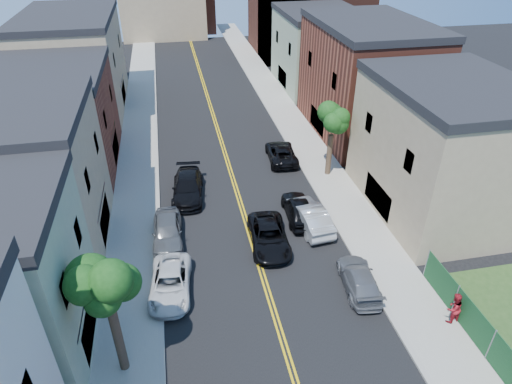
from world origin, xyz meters
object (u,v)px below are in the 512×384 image
black_car_right (299,209)px  black_car_left (188,187)px  grey_car_left (167,231)px  silver_car_right (310,216)px  grey_car_right (359,279)px  pedestrian_right (454,308)px  white_pickup (170,283)px  black_suv_lane (269,236)px  dark_car_right_far (281,153)px

black_car_right → black_car_left: bearing=-27.8°
grey_car_left → silver_car_right: 9.76m
grey_car_left → grey_car_right: (10.80, -6.70, -0.16)m
silver_car_right → pedestrian_right: size_ratio=2.67×
white_pickup → black_car_left: (1.70, 10.19, 0.12)m
grey_car_right → black_suv_lane: bearing=-42.4°
grey_car_left → black_car_left: (1.70, 5.31, -0.01)m
dark_car_right_far → black_suv_lane: bearing=76.0°
grey_car_right → dark_car_right_far: size_ratio=0.90×
grey_car_right → pedestrian_right: size_ratio=2.41×
white_pickup → black_car_right: bearing=37.2°
white_pickup → grey_car_right: (10.80, -1.82, -0.02)m
pedestrian_right → black_car_right: bearing=-75.4°
grey_car_left → black_suv_lane: grey_car_left is taller
black_car_left → black_suv_lane: black_car_left is taller
white_pickup → pedestrian_right: size_ratio=2.59×
black_car_left → black_suv_lane: 8.58m
silver_car_right → dark_car_right_far: 9.96m
grey_car_left → pedestrian_right: 17.79m
black_car_left → dark_car_right_far: size_ratio=1.09×
silver_car_right → black_suv_lane: 3.59m
white_pickup → black_car_left: size_ratio=0.88×
black_car_left → grey_car_left: bearing=-101.6°
grey_car_left → dark_car_right_far: (10.24, 9.68, -0.11)m
grey_car_left → silver_car_right: bearing=-0.3°
black_car_left → grey_car_right: 15.07m
black_suv_lane → pedestrian_right: pedestrian_right is taller
grey_car_left → pedestrian_right: pedestrian_right is taller
pedestrian_right → black_car_left: bearing=-61.4°
black_car_right → black_suv_lane: size_ratio=0.91×
grey_car_right → silver_car_right: silver_car_right is taller
dark_car_right_far → silver_car_right: bearing=91.2°
black_car_right → dark_car_right_far: (0.94, 8.89, -0.10)m
black_car_left → dark_car_right_far: 9.59m
black_suv_lane → black_car_left: bearing=128.2°
pedestrian_right → white_pickup: bearing=-31.1°
white_pickup → silver_car_right: (9.76, 4.60, 0.15)m
silver_car_right → black_suv_lane: (-3.25, -1.53, -0.11)m
grey_car_left → black_car_right: (9.30, 0.78, -0.01)m
grey_car_right → dark_car_right_far: (-0.56, 16.37, 0.05)m
pedestrian_right → black_suv_lane: bearing=-57.2°
dark_car_right_far → black_car_left: bearing=31.0°
silver_car_right → black_car_left: bearing=-40.7°
grey_car_left → pedestrian_right: (14.60, -10.15, 0.28)m
black_car_right → silver_car_right: bearing=116.6°
grey_car_left → dark_car_right_far: size_ratio=0.94×
black_car_left → pedestrian_right: (12.90, -15.47, 0.29)m
white_pickup → black_car_left: 10.33m
pedestrian_right → grey_car_right: bearing=-53.5°
black_car_left → silver_car_right: (8.06, -5.58, 0.03)m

